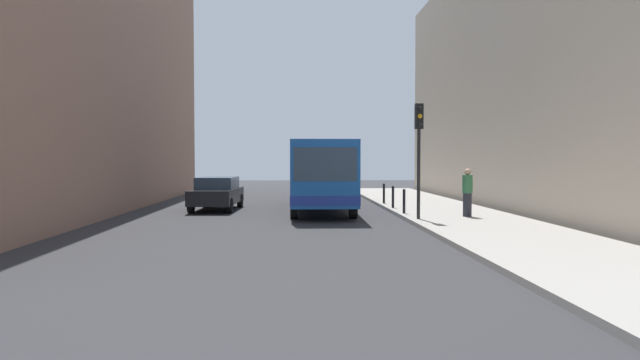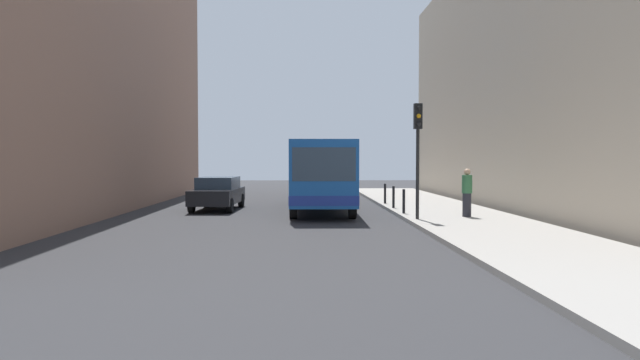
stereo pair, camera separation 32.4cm
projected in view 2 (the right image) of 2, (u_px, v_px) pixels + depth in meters
name	position (u px, v px, depth m)	size (l,w,h in m)	color
ground_plane	(317.00, 219.00, 21.76)	(80.00, 80.00, 0.00)	#2D2D30
sidewalk	(457.00, 217.00, 21.94)	(4.40, 40.00, 0.15)	#9E9991
building_left	(52.00, 41.00, 25.10)	(7.00, 32.00, 14.93)	#936B56
building_right	(568.00, 70.00, 25.91)	(7.00, 32.00, 12.68)	#B2A38C
bus	(321.00, 171.00, 25.88)	(2.68, 11.06, 3.00)	#19519E
car_beside_bus	(218.00, 192.00, 25.74)	(2.05, 4.49, 1.48)	black
car_behind_bus	(320.00, 183.00, 35.95)	(2.09, 4.51, 1.48)	black
traffic_light	(418.00, 139.00, 20.29)	(0.28, 0.33, 4.10)	black
bollard_near	(404.00, 201.00, 22.53)	(0.11, 0.11, 0.95)	black
bollard_mid	(393.00, 197.00, 25.03)	(0.11, 0.11, 0.95)	black
bollard_far	(385.00, 194.00, 27.53)	(0.11, 0.11, 0.95)	black
pedestrian_near_signal	(467.00, 193.00, 21.21)	(0.38, 0.38, 1.78)	#26262D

